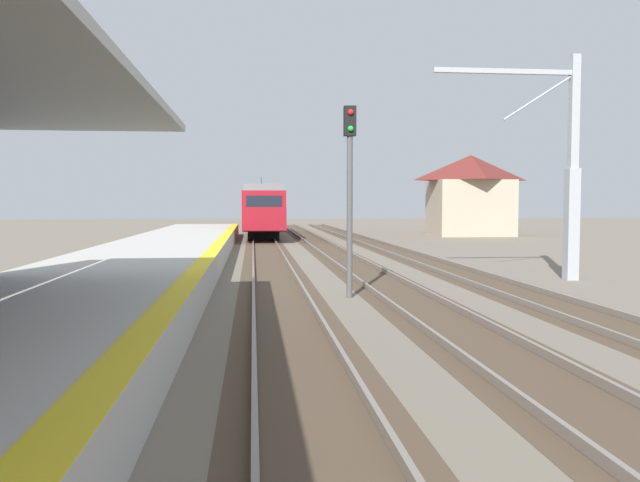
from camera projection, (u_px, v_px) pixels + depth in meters
name	position (u px, v px, depth m)	size (l,w,h in m)	color
station_platform	(69.00, 310.00, 12.95)	(5.00, 80.00, 0.91)	#B7B5AD
track_pair_nearest_platform	(281.00, 298.00, 17.39)	(2.34, 120.00, 0.16)	#4C3D2D
track_pair_middle	(405.00, 296.00, 17.74)	(2.34, 120.00, 0.16)	#4C3D2D
track_pair_far_side	(524.00, 294.00, 18.09)	(2.34, 120.00, 0.16)	#4C3D2D
approaching_train	(262.00, 208.00, 50.84)	(2.93, 19.60, 4.76)	maroon
rail_signal_post	(350.00, 181.00, 17.57)	(0.32, 0.34, 5.20)	#4C4C4C
catenary_pylon_far_side	(564.00, 173.00, 21.63)	(5.00, 0.40, 7.50)	#9EA3A8
distant_trackside_house	(470.00, 194.00, 51.61)	(6.60, 5.28, 6.40)	tan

